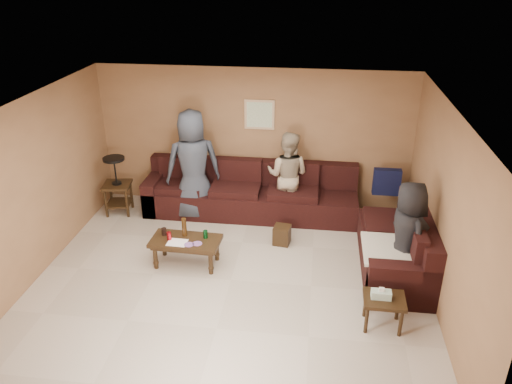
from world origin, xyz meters
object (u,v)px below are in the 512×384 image
person_left (193,165)px  coffee_table (186,243)px  waste_bin (282,235)px  person_right (407,236)px  sectional_sofa (295,214)px  side_table_right (383,301)px  end_table_left (117,184)px  person_middle (288,175)px

person_left → coffee_table: bearing=77.5°
waste_bin → person_right: bearing=-26.8°
sectional_sofa → side_table_right: sectional_sofa is taller
person_left → person_right: person_left is taller
coffee_table → waste_bin: (1.36, 0.77, -0.21)m
end_table_left → person_left: bearing=2.8°
side_table_right → person_left: 3.98m
side_table_right → person_left: bearing=139.1°
person_right → person_middle: bearing=22.7°
person_middle → end_table_left: bearing=18.1°
side_table_right → person_middle: person_middle is taller
waste_bin → person_middle: size_ratio=0.20×
waste_bin → person_middle: (0.00, 0.97, 0.62)m
sectional_sofa → person_left: person_left is taller
end_table_left → waste_bin: bearing=-13.3°
end_table_left → sectional_sofa: bearing=-5.1°
sectional_sofa → waste_bin: 0.49m
end_table_left → person_right: person_right is taller
person_right → side_table_right: bearing=138.7°
end_table_left → person_middle: person_middle is taller
coffee_table → end_table_left: bearing=137.5°
sectional_sofa → person_middle: 0.73m
coffee_table → side_table_right: size_ratio=1.84×
person_left → person_middle: bearing=166.1°
end_table_left → waste_bin: size_ratio=3.46×
coffee_table → person_middle: (1.36, 1.74, 0.41)m
sectional_sofa → waste_bin: size_ratio=15.34×
person_left → person_middle: (1.59, 0.20, -0.19)m
end_table_left → person_middle: 2.99m
side_table_right → person_middle: 3.13m
side_table_right → person_right: 1.08m
person_left → person_middle: 1.62m
end_table_left → side_table_right: size_ratio=1.87×
coffee_table → end_table_left: 2.19m
person_middle → sectional_sofa: bearing=120.7°
coffee_table → person_right: person_right is taller
person_middle → person_right: 2.53m
side_table_right → person_right: (0.36, 0.93, 0.41)m
end_table_left → person_right: bearing=-18.6°
person_middle → waste_bin: bearing=102.7°
end_table_left → person_right: 4.96m
coffee_table → end_table_left: size_ratio=0.99×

